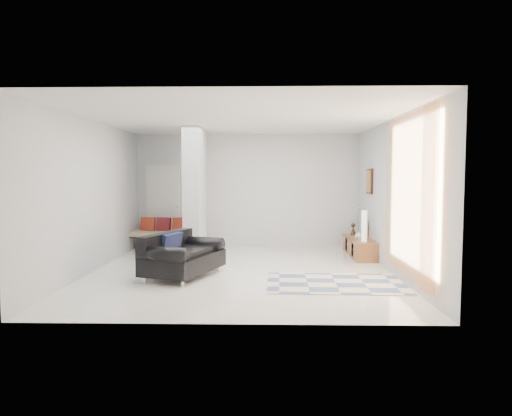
{
  "coord_description": "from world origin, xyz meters",
  "views": [
    {
      "loc": [
        0.45,
        -8.33,
        1.78
      ],
      "look_at": [
        0.26,
        0.6,
        1.14
      ],
      "focal_mm": 32.0,
      "sensor_mm": 36.0,
      "label": 1
    }
  ],
  "objects": [
    {
      "name": "curtain",
      "position": [
        2.67,
        -1.15,
        1.45
      ],
      "size": [
        0.0,
        2.55,
        2.55
      ],
      "primitive_type": "plane",
      "rotation": [
        1.57,
        0.0,
        1.57
      ],
      "color": "#EF8F3E",
      "rests_on": "wall_right"
    },
    {
      "name": "wall_back",
      "position": [
        0.0,
        3.0,
        1.4
      ],
      "size": [
        6.0,
        0.0,
        6.0
      ],
      "primitive_type": "plane",
      "rotation": [
        1.57,
        0.0,
        0.0
      ],
      "color": "silver",
      "rests_on": "ground"
    },
    {
      "name": "area_rug",
      "position": [
        1.6,
        -0.9,
        0.01
      ],
      "size": [
        2.28,
        1.56,
        0.01
      ],
      "primitive_type": "cube",
      "rotation": [
        0.0,
        0.0,
        -0.03
      ],
      "color": "beige",
      "rests_on": "floor"
    },
    {
      "name": "loveseat",
      "position": [
        -1.06,
        -0.38,
        0.36
      ],
      "size": [
        1.4,
        1.78,
        0.76
      ],
      "rotation": [
        0.0,
        0.0,
        -0.36
      ],
      "color": "silver",
      "rests_on": "floor"
    },
    {
      "name": "wall_art",
      "position": [
        2.72,
        1.7,
        1.65
      ],
      "size": [
        0.04,
        0.45,
        0.55
      ],
      "primitive_type": "cube",
      "color": "#37190F",
      "rests_on": "wall_right"
    },
    {
      "name": "bronze_figurine",
      "position": [
        2.47,
        2.19,
        0.54
      ],
      "size": [
        0.16,
        0.16,
        0.27
      ],
      "primitive_type": null,
      "rotation": [
        0.0,
        0.0,
        -0.16
      ],
      "color": "#2F2315",
      "rests_on": "media_console"
    },
    {
      "name": "partition_column",
      "position": [
        -1.1,
        1.6,
        1.4
      ],
      "size": [
        0.35,
        1.2,
        2.8
      ],
      "primitive_type": "cube",
      "color": "#AFB6B7",
      "rests_on": "floor"
    },
    {
      "name": "cylinder_lamp",
      "position": [
        2.5,
        1.15,
        0.73
      ],
      "size": [
        0.12,
        0.12,
        0.65
      ],
      "primitive_type": "cylinder",
      "color": "white",
      "rests_on": "media_console"
    },
    {
      "name": "wall_front",
      "position": [
        0.0,
        -3.0,
        1.4
      ],
      "size": [
        6.0,
        0.0,
        6.0
      ],
      "primitive_type": "plane",
      "rotation": [
        -1.57,
        0.0,
        0.0
      ],
      "color": "silver",
      "rests_on": "ground"
    },
    {
      "name": "ceiling",
      "position": [
        0.0,
        0.0,
        2.8
      ],
      "size": [
        6.0,
        6.0,
        0.0
      ],
      "primitive_type": "plane",
      "rotation": [
        3.14,
        0.0,
        0.0
      ],
      "color": "white",
      "rests_on": "wall_back"
    },
    {
      "name": "floor",
      "position": [
        0.0,
        0.0,
        0.0
      ],
      "size": [
        6.0,
        6.0,
        0.0
      ],
      "primitive_type": "plane",
      "color": "silver",
      "rests_on": "ground"
    },
    {
      "name": "daybed",
      "position": [
        -1.92,
        2.48,
        0.42
      ],
      "size": [
        1.81,
        0.94,
        0.77
      ],
      "rotation": [
        0.0,
        0.0,
        -0.12
      ],
      "color": "black",
      "rests_on": "floor"
    },
    {
      "name": "wall_left",
      "position": [
        -2.75,
        0.0,
        1.4
      ],
      "size": [
        0.0,
        6.0,
        6.0
      ],
      "primitive_type": "plane",
      "rotation": [
        1.57,
        0.0,
        1.57
      ],
      "color": "silver",
      "rests_on": "ground"
    },
    {
      "name": "vase",
      "position": [
        2.47,
        1.56,
        0.49
      ],
      "size": [
        0.17,
        0.17,
        0.17
      ],
      "primitive_type": "imported",
      "rotation": [
        0.0,
        0.0,
        -0.07
      ],
      "color": "white",
      "rests_on": "media_console"
    },
    {
      "name": "wall_right",
      "position": [
        2.75,
        0.0,
        1.4
      ],
      "size": [
        0.0,
        6.0,
        6.0
      ],
      "primitive_type": "plane",
      "rotation": [
        1.57,
        0.0,
        -1.57
      ],
      "color": "silver",
      "rests_on": "ground"
    },
    {
      "name": "hallway_door",
      "position": [
        -2.1,
        2.96,
        1.02
      ],
      "size": [
        0.85,
        0.06,
        2.04
      ],
      "primitive_type": "cube",
      "color": "silver",
      "rests_on": "floor"
    },
    {
      "name": "media_console",
      "position": [
        2.52,
        1.7,
        0.21
      ],
      "size": [
        0.45,
        1.68,
        0.8
      ],
      "color": "brown",
      "rests_on": "floor"
    }
  ]
}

